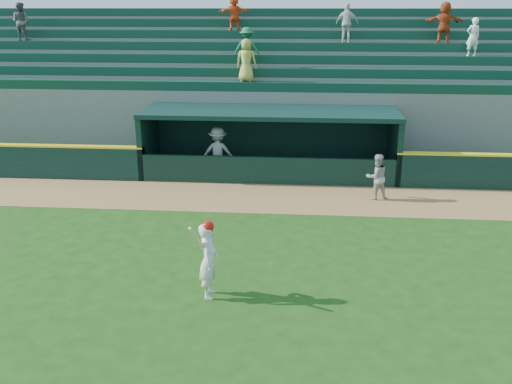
{
  "coord_description": "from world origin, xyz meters",
  "views": [
    {
      "loc": [
        1.22,
        -13.05,
        6.16
      ],
      "look_at": [
        0.0,
        1.6,
        1.3
      ],
      "focal_mm": 40.0,
      "sensor_mm": 36.0,
      "label": 1
    }
  ],
  "objects": [
    {
      "name": "dugout_player_front",
      "position": [
        3.69,
        5.14,
        0.76
      ],
      "size": [
        0.89,
        0.79,
        1.52
      ],
      "primitive_type": "imported",
      "rotation": [
        0.0,
        0.0,
        3.49
      ],
      "color": "#A3A49E",
      "rests_on": "ground"
    },
    {
      "name": "stands",
      "position": [
        0.02,
        12.57,
        2.39
      ],
      "size": [
        34.5,
        6.25,
        6.52
      ],
      "color": "slate",
      "rests_on": "ground"
    },
    {
      "name": "dugout_player_inside",
      "position": [
        -1.89,
        7.29,
        0.93
      ],
      "size": [
        1.25,
        0.77,
        1.87
      ],
      "primitive_type": "imported",
      "rotation": [
        0.0,
        0.0,
        3.2
      ],
      "color": "#A7A6A1",
      "rests_on": "ground"
    },
    {
      "name": "ground",
      "position": [
        0.0,
        0.0,
        0.0
      ],
      "size": [
        120.0,
        120.0,
        0.0
      ],
      "primitive_type": "plane",
      "color": "#1A4010",
      "rests_on": "ground"
    },
    {
      "name": "batter_at_plate",
      "position": [
        -0.75,
        -1.87,
        0.89
      ],
      "size": [
        0.56,
        0.76,
        1.79
      ],
      "color": "silver",
      "rests_on": "ground"
    },
    {
      "name": "dugout",
      "position": [
        0.0,
        8.0,
        1.36
      ],
      "size": [
        9.4,
        2.8,
        2.46
      ],
      "color": "slate",
      "rests_on": "ground"
    },
    {
      "name": "warning_track",
      "position": [
        0.0,
        4.9,
        0.01
      ],
      "size": [
        40.0,
        3.0,
        0.01
      ],
      "primitive_type": "cube",
      "color": "olive",
      "rests_on": "ground"
    }
  ]
}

